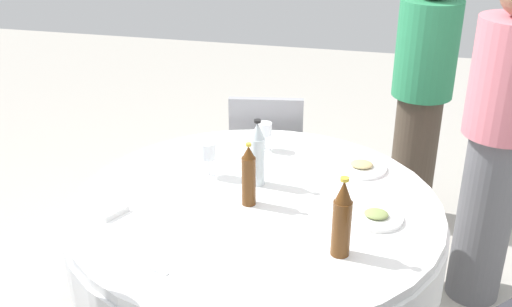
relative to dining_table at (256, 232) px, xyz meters
The scene contains 13 objects.
dining_table is the anchor object (origin of this frame).
bottle_brown_west 0.56m from the dining_table, 141.91° to the left, with size 0.07×0.07×0.31m.
bottle_brown_left 0.27m from the dining_table, 43.33° to the left, with size 0.06×0.06×0.27m.
bottle_clear_inner 0.33m from the dining_table, 78.94° to the right, with size 0.06×0.06×0.30m.
wine_glass_north 0.41m from the dining_table, 34.84° to the right, with size 0.07×0.07×0.16m.
wine_glass_rear 0.57m from the dining_table, 81.28° to the right, with size 0.07×0.07×0.14m.
plate_right 0.51m from the dining_table, behind, with size 0.21×0.21×0.04m.
plate_east 0.58m from the dining_table, 135.03° to the right, with size 0.23×0.23×0.04m.
fork_left 0.61m from the dining_table, 63.67° to the left, with size 0.18×0.02×0.01m, color silver.
folded_napkin 0.62m from the dining_table, 21.30° to the left, with size 0.12×0.12×0.02m, color white.
person_left 1.47m from the dining_table, 117.11° to the right, with size 0.34×0.34×1.57m.
person_inner 1.19m from the dining_table, 148.76° to the right, with size 0.34×0.34×1.63m.
chair_near 0.98m from the dining_table, 80.21° to the right, with size 0.46×0.46×0.87m.
Camera 1 is at (-0.51, 2.14, 2.00)m, focal length 43.18 mm.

